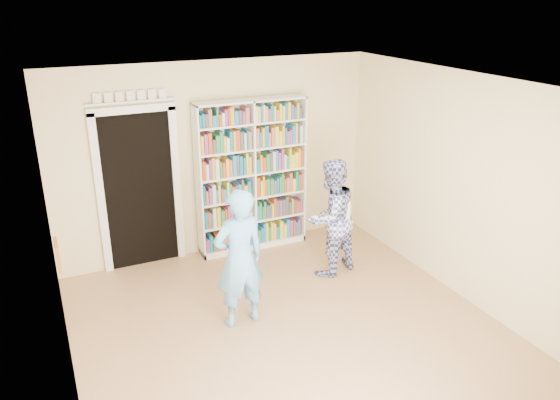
% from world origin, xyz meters
% --- Properties ---
extents(floor, '(5.00, 5.00, 0.00)m').
position_xyz_m(floor, '(0.00, 0.00, 0.00)').
color(floor, '#AC7853').
rests_on(floor, ground).
extents(ceiling, '(5.00, 5.00, 0.00)m').
position_xyz_m(ceiling, '(0.00, 0.00, 2.70)').
color(ceiling, white).
rests_on(ceiling, wall_back).
extents(wall_back, '(4.50, 0.00, 4.50)m').
position_xyz_m(wall_back, '(0.00, 2.50, 1.35)').
color(wall_back, beige).
rests_on(wall_back, floor).
extents(wall_left, '(0.00, 5.00, 5.00)m').
position_xyz_m(wall_left, '(-2.25, 0.00, 1.35)').
color(wall_left, beige).
rests_on(wall_left, floor).
extents(wall_right, '(0.00, 5.00, 5.00)m').
position_xyz_m(wall_right, '(2.25, 0.00, 1.35)').
color(wall_right, beige).
rests_on(wall_right, floor).
extents(bookshelf, '(1.58, 0.30, 2.18)m').
position_xyz_m(bookshelf, '(0.44, 2.34, 1.10)').
color(bookshelf, white).
rests_on(bookshelf, floor).
extents(doorway, '(1.10, 0.08, 2.43)m').
position_xyz_m(doorway, '(-1.10, 2.48, 1.18)').
color(doorway, black).
rests_on(doorway, floor).
extents(wall_art, '(0.03, 0.25, 0.25)m').
position_xyz_m(wall_art, '(-2.23, 0.20, 1.40)').
color(wall_art, brown).
rests_on(wall_art, wall_left).
extents(man_blue, '(0.61, 0.42, 1.61)m').
position_xyz_m(man_blue, '(-0.43, 0.56, 0.80)').
color(man_blue, '#68ACE7').
rests_on(man_blue, floor).
extents(man_plaid, '(0.90, 0.78, 1.57)m').
position_xyz_m(man_plaid, '(1.07, 1.20, 0.79)').
color(man_plaid, navy).
rests_on(man_plaid, floor).
extents(paper_sheet, '(0.19, 0.04, 0.27)m').
position_xyz_m(paper_sheet, '(1.15, 1.01, 0.92)').
color(paper_sheet, white).
rests_on(paper_sheet, man_plaid).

